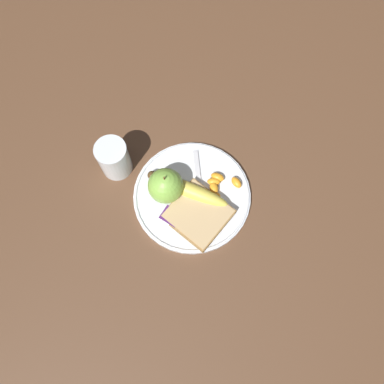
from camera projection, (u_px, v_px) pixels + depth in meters
name	position (u px, v px, depth m)	size (l,w,h in m)	color
ground_plane	(192.00, 197.00, 0.87)	(3.00, 3.00, 0.00)	brown
plate	(192.00, 196.00, 0.86)	(0.27, 0.27, 0.01)	silver
juice_glass	(114.00, 159.00, 0.85)	(0.07, 0.07, 0.09)	silver
apple	(166.00, 186.00, 0.82)	(0.08, 0.08, 0.09)	#84BC47
banana	(187.00, 189.00, 0.84)	(0.20, 0.07, 0.04)	#E0CC4C
bread_slice	(198.00, 215.00, 0.83)	(0.14, 0.13, 0.02)	olive
fork	(200.00, 191.00, 0.86)	(0.12, 0.15, 0.00)	silver
jam_packet	(171.00, 217.00, 0.83)	(0.04, 0.04, 0.02)	white
orange_segment_0	(214.00, 181.00, 0.86)	(0.04, 0.03, 0.02)	orange
orange_segment_1	(214.00, 188.00, 0.85)	(0.04, 0.04, 0.02)	orange
orange_segment_2	(213.00, 197.00, 0.85)	(0.04, 0.04, 0.02)	orange
orange_segment_3	(236.00, 182.00, 0.86)	(0.03, 0.03, 0.02)	orange
orange_segment_4	(218.00, 177.00, 0.86)	(0.03, 0.02, 0.02)	orange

